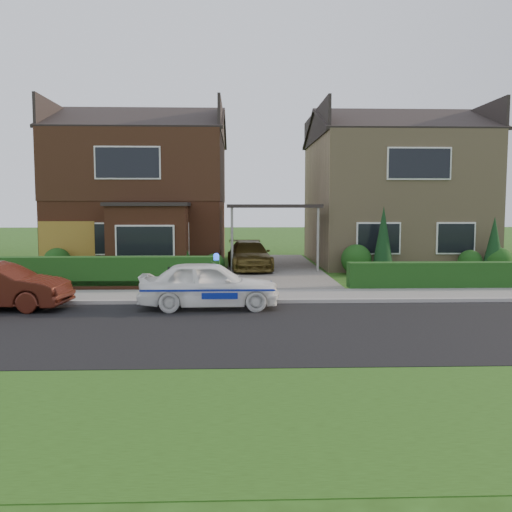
{
  "coord_description": "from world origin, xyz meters",
  "views": [
    {
      "loc": [
        -1.47,
        -11.69,
        2.66
      ],
      "look_at": [
        -0.96,
        3.5,
        1.28
      ],
      "focal_mm": 38.0,
      "sensor_mm": 36.0,
      "label": 1
    }
  ],
  "objects": [
    {
      "name": "shrub_right_mid",
      "position": [
        7.8,
        9.5,
        0.48
      ],
      "size": [
        0.96,
        0.96,
        0.96
      ],
      "primitive_type": "sphere",
      "color": "#173B12",
      "rests_on": "ground"
    },
    {
      "name": "conifer_b",
      "position": [
        8.6,
        9.2,
        1.1
      ],
      "size": [
        0.9,
        0.9,
        2.2
      ],
      "primitive_type": "cone",
      "color": "black",
      "rests_on": "ground"
    },
    {
      "name": "road",
      "position": [
        0.0,
        0.0,
        0.0
      ],
      "size": [
        60.0,
        6.0,
        0.02
      ],
      "primitive_type": "cube",
      "color": "black",
      "rests_on": "ground"
    },
    {
      "name": "hedge_left",
      "position": [
        -5.8,
        5.45,
        0.0
      ],
      "size": [
        7.5,
        0.55,
        0.9
      ],
      "primitive_type": "cube",
      "color": "#173B12",
      "rests_on": "ground"
    },
    {
      "name": "hedge_right",
      "position": [
        5.8,
        5.35,
        0.0
      ],
      "size": [
        7.5,
        0.55,
        0.8
      ],
      "primitive_type": "cube",
      "color": "#173B12",
      "rests_on": "ground"
    },
    {
      "name": "carport_link",
      "position": [
        0.0,
        10.95,
        2.66
      ],
      "size": [
        3.8,
        3.0,
        2.77
      ],
      "color": "black",
      "rests_on": "ground"
    },
    {
      "name": "potted_plant_c",
      "position": [
        -2.5,
        6.0,
        0.34
      ],
      "size": [
        0.4,
        0.4,
        0.68
      ],
      "primitive_type": "imported",
      "rotation": [
        0.0,
        0.0,
        1.62
      ],
      "color": "gray",
      "rests_on": "ground"
    },
    {
      "name": "ground",
      "position": [
        0.0,
        0.0,
        0.0
      ],
      "size": [
        120.0,
        120.0,
        0.0
      ],
      "primitive_type": "plane",
      "color": "#244512",
      "rests_on": "ground"
    },
    {
      "name": "potted_plant_b",
      "position": [
        -6.62,
        8.97,
        0.42
      ],
      "size": [
        0.59,
        0.58,
        0.83
      ],
      "primitive_type": "imported",
      "rotation": [
        0.0,
        0.0,
        0.7
      ],
      "color": "gray",
      "rests_on": "ground"
    },
    {
      "name": "shrub_left_far",
      "position": [
        -8.5,
        9.5,
        0.54
      ],
      "size": [
        1.08,
        1.08,
        1.08
      ],
      "primitive_type": "sphere",
      "color": "#173B12",
      "rests_on": "ground"
    },
    {
      "name": "grass_verge",
      "position": [
        0.0,
        -5.0,
        0.0
      ],
      "size": [
        60.0,
        4.0,
        0.01
      ],
      "primitive_type": "cube",
      "color": "#244512",
      "rests_on": "ground"
    },
    {
      "name": "kerb",
      "position": [
        0.0,
        3.05,
        0.06
      ],
      "size": [
        60.0,
        0.16,
        0.12
      ],
      "primitive_type": "cube",
      "color": "#9E9993",
      "rests_on": "ground"
    },
    {
      "name": "sidewalk",
      "position": [
        0.0,
        4.1,
        0.05
      ],
      "size": [
        60.0,
        2.0,
        0.1
      ],
      "primitive_type": "cube",
      "color": "slate",
      "rests_on": "ground"
    },
    {
      "name": "potted_plant_a",
      "position": [
        -8.42,
        8.91,
        0.34
      ],
      "size": [
        0.37,
        0.25,
        0.69
      ],
      "primitive_type": "imported",
      "rotation": [
        0.0,
        0.0,
        -0.02
      ],
      "color": "gray",
      "rests_on": "ground"
    },
    {
      "name": "house_right",
      "position": [
        5.8,
        13.99,
        3.66
      ],
      "size": [
        7.5,
        8.06,
        7.25
      ],
      "color": "tan",
      "rests_on": "ground"
    },
    {
      "name": "police_car",
      "position": [
        -2.22,
        2.4,
        0.63
      ],
      "size": [
        3.37,
        3.7,
        1.41
      ],
      "rotation": [
        0.0,
        0.0,
        1.59
      ],
      "color": "white",
      "rests_on": "ground"
    },
    {
      "name": "driveway_car",
      "position": [
        -1.0,
        10.36,
        0.69
      ],
      "size": [
        1.96,
        4.06,
        1.14
      ],
      "primitive_type": "imported",
      "rotation": [
        0.0,
        0.0,
        0.09
      ],
      "color": "brown",
      "rests_on": "driveway"
    },
    {
      "name": "shrub_right_far",
      "position": [
        8.8,
        9.2,
        0.54
      ],
      "size": [
        1.08,
        1.08,
        1.08
      ],
      "primitive_type": "sphere",
      "color": "#173B12",
      "rests_on": "ground"
    },
    {
      "name": "conifer_a",
      "position": [
        4.2,
        9.2,
        1.3
      ],
      "size": [
        0.9,
        0.9,
        2.6
      ],
      "primitive_type": "cone",
      "color": "black",
      "rests_on": "ground"
    },
    {
      "name": "shrub_left_mid",
      "position": [
        -4.0,
        9.3,
        0.66
      ],
      "size": [
        1.32,
        1.32,
        1.32
      ],
      "primitive_type": "sphere",
      "color": "#173B12",
      "rests_on": "ground"
    },
    {
      "name": "shrub_right_near",
      "position": [
        3.2,
        9.4,
        0.6
      ],
      "size": [
        1.2,
        1.2,
        1.2
      ],
      "primitive_type": "sphere",
      "color": "#173B12",
      "rests_on": "ground"
    },
    {
      "name": "dwarf_wall",
      "position": [
        -5.8,
        5.3,
        0.18
      ],
      "size": [
        7.7,
        0.25,
        0.36
      ],
      "primitive_type": "cube",
      "color": "brown",
      "rests_on": "ground"
    },
    {
      "name": "driveway",
      "position": [
        0.0,
        11.0,
        0.06
      ],
      "size": [
        3.8,
        12.0,
        0.12
      ],
      "primitive_type": "cube",
      "color": "#666059",
      "rests_on": "ground"
    },
    {
      "name": "shrub_left_near",
      "position": [
        -2.4,
        9.6,
        0.42
      ],
      "size": [
        0.84,
        0.84,
        0.84
      ],
      "primitive_type": "sphere",
      "color": "#173B12",
      "rests_on": "ground"
    },
    {
      "name": "garage_door",
      "position": [
        -8.25,
        9.96,
        1.05
      ],
      "size": [
        2.2,
        0.1,
        2.1
      ],
      "primitive_type": "cube",
      "color": "olive",
      "rests_on": "ground"
    },
    {
      "name": "house_left",
      "position": [
        -5.78,
        13.9,
        3.81
      ],
      "size": [
        7.5,
        9.53,
        7.25
      ],
      "color": "brown",
      "rests_on": "ground"
    }
  ]
}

